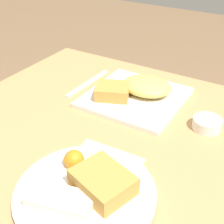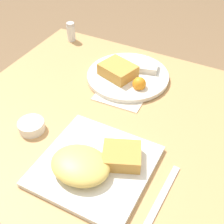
% 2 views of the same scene
% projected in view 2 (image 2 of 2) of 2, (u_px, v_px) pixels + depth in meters
% --- Properties ---
extents(dining_table, '(0.94, 0.81, 0.74)m').
position_uv_depth(dining_table, '(115.00, 142.00, 0.98)').
color(dining_table, tan).
rests_on(dining_table, ground_plane).
extents(menu_card, '(0.17, 0.26, 0.00)m').
position_uv_depth(menu_card, '(129.00, 84.00, 1.04)').
color(menu_card, beige).
rests_on(menu_card, dining_table).
extents(plate_square_near, '(0.27, 0.27, 0.06)m').
position_uv_depth(plate_square_near, '(93.00, 164.00, 0.77)').
color(plate_square_near, white).
rests_on(plate_square_near, dining_table).
extents(plate_oval_far, '(0.28, 0.28, 0.05)m').
position_uv_depth(plate_oval_far, '(127.00, 74.00, 1.06)').
color(plate_oval_far, white).
rests_on(plate_oval_far, menu_card).
extents(sauce_ramekin, '(0.07, 0.07, 0.03)m').
position_uv_depth(sauce_ramekin, '(31.00, 126.00, 0.87)').
color(sauce_ramekin, white).
rests_on(sauce_ramekin, dining_table).
extents(salt_shaker, '(0.03, 0.03, 0.08)m').
position_uv_depth(salt_shaker, '(71.00, 33.00, 1.24)').
color(salt_shaker, white).
rests_on(salt_shaker, dining_table).
extents(butter_knife, '(0.02, 0.21, 0.00)m').
position_uv_depth(butter_knife, '(160.00, 199.00, 0.71)').
color(butter_knife, silver).
rests_on(butter_knife, dining_table).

